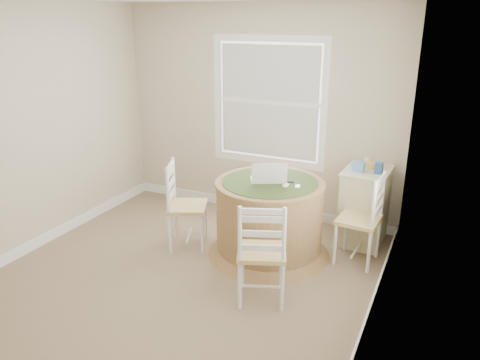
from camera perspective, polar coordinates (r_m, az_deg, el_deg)
The scene contains 14 objects.
room at distance 4.32m, azimuth -4.27°, elevation 4.14°, with size 3.64×3.64×2.64m.
round_table at distance 4.96m, azimuth 3.59°, elevation -4.27°, with size 1.32×1.32×0.82m.
chair_left at distance 5.13m, azimuth -6.40°, elevation -3.18°, with size 0.42×0.40×0.95m, color white, non-canonical shape.
chair_near at distance 4.16m, azimuth 2.68°, elevation -8.70°, with size 0.42×0.40×0.95m, color white, non-canonical shape.
chair_right at distance 4.93m, azimuth 14.28°, elevation -4.66°, with size 0.42×0.40×0.95m, color white, non-canonical shape.
laptop at distance 4.82m, azimuth 3.48°, elevation 0.17°, with size 0.46×0.44×0.25m.
mouse at distance 4.71m, azimuth 5.57°, elevation -0.65°, with size 0.06×0.10×0.04m, color white.
phone at distance 4.72m, azimuth 7.04°, elevation -0.81°, with size 0.04×0.09×0.02m, color #B7BABF.
keys at distance 4.83m, azimuth 6.23°, elevation -0.23°, with size 0.06×0.05×0.03m, color black.
corner_chest at distance 5.41m, azimuth 14.91°, elevation -3.04°, with size 0.52×0.66×0.86m.
tissue_box at distance 5.16m, azimuth 14.14°, elevation 1.55°, with size 0.12×0.12×0.10m, color #588EC9.
box_yellow at distance 5.32m, azimuth 16.03°, elevation 1.70°, with size 0.15×0.10×0.06m, color gold.
box_blue at distance 5.13m, azimuth 16.69°, elevation 1.35°, with size 0.08×0.08×0.12m, color #2F4E8D.
cup_cream at distance 5.43m, azimuth 15.25°, elevation 2.28°, with size 0.07×0.07×0.09m, color beige.
Camera 1 is at (2.22, -3.47, 2.43)m, focal length 35.00 mm.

